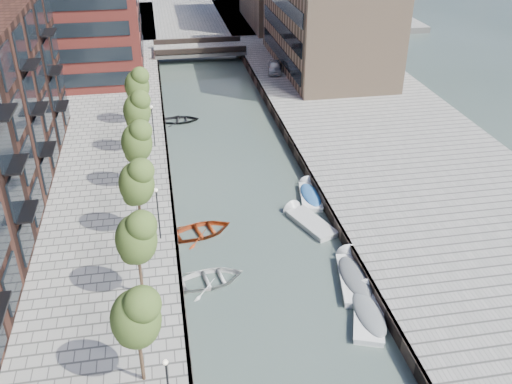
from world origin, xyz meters
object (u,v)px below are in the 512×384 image
object	(u,v)px
sloop_4	(180,122)
motorboat_2	(306,221)
tree_4	(137,140)
tree_5	(137,109)
bridge	(199,49)
sloop_2	(202,233)
car	(275,67)
tree_6	(137,84)
tree_1	(135,316)
tree_3	(136,181)
motorboat_1	(368,311)
motorboat_3	(310,194)
tree_2	(136,236)
sloop_3	(211,282)
motorboat_4	(354,275)

from	to	relation	value
sloop_4	motorboat_2	distance (m)	23.97
tree_4	tree_5	distance (m)	7.00
bridge	sloop_2	size ratio (longest dim) A/B	2.77
sloop_2	car	size ratio (longest dim) A/B	1.09
tree_4	tree_6	world-z (taller)	same
bridge	tree_1	size ratio (longest dim) A/B	2.18
car	tree_3	bearing A→B (deg)	-106.05
motorboat_1	car	distance (m)	46.04
tree_4	tree_6	distance (m)	14.00
bridge	sloop_2	distance (m)	46.59
motorboat_3	tree_5	bearing A→B (deg)	146.18
bridge	sloop_2	xyz separation A→B (m)	(-4.08, -46.39, -1.39)
car	bridge	bearing A→B (deg)	137.89
motorboat_2	motorboat_3	xyz separation A→B (m)	(1.33, 3.84, 0.09)
bridge	tree_3	size ratio (longest dim) A/B	2.18
tree_3	tree_6	world-z (taller)	same
tree_1	motorboat_3	world-z (taller)	tree_1
tree_2	sloop_4	bearing A→B (deg)	82.13
tree_5	motorboat_3	bearing A→B (deg)	-33.82
bridge	tree_4	distance (m)	41.08
bridge	tree_1	xyz separation A→B (m)	(-8.50, -61.00, 3.92)
tree_2	motorboat_2	size ratio (longest dim) A/B	1.11
tree_6	motorboat_1	bearing A→B (deg)	-66.26
sloop_2	car	world-z (taller)	car
sloop_2	motorboat_3	world-z (taller)	motorboat_3
bridge	motorboat_1	size ratio (longest dim) A/B	2.37
tree_2	tree_4	xyz separation A→B (m)	(0.00, 14.00, 0.00)
tree_5	motorboat_1	size ratio (longest dim) A/B	1.08
tree_1	tree_4	xyz separation A→B (m)	(0.00, 21.00, 0.00)
tree_1	tree_3	size ratio (longest dim) A/B	1.00
tree_4	motorboat_3	xyz separation A→B (m)	(13.98, -2.36, -5.11)
bridge	tree_5	distance (m)	34.30
sloop_3	tree_6	bearing A→B (deg)	-0.65
tree_5	sloop_3	world-z (taller)	tree_5
tree_5	car	size ratio (longest dim) A/B	1.38
sloop_4	sloop_3	bearing A→B (deg)	-178.10
tree_4	sloop_2	world-z (taller)	tree_4
motorboat_3	motorboat_1	bearing A→B (deg)	-90.86
bridge	tree_6	bearing A→B (deg)	-108.10
car	tree_2	bearing A→B (deg)	-102.22
motorboat_3	car	size ratio (longest dim) A/B	1.15
motorboat_4	motorboat_2	bearing A→B (deg)	100.30
tree_1	sloop_2	bearing A→B (deg)	73.15
tree_2	sloop_3	size ratio (longest dim) A/B	1.29
tree_6	motorboat_3	bearing A→B (deg)	-49.50
motorboat_2	tree_3	bearing A→B (deg)	-176.42
tree_3	tree_6	bearing A→B (deg)	90.00
sloop_3	sloop_4	bearing A→B (deg)	-9.67
tree_1	tree_5	bearing A→B (deg)	90.00
bridge	tree_5	bearing A→B (deg)	-104.44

